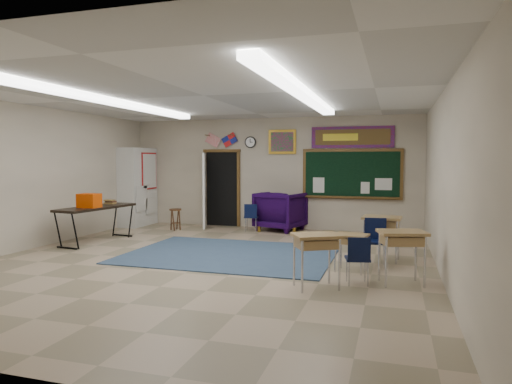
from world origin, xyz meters
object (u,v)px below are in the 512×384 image
(wingback_armchair, at_px, (281,211))
(wooden_stool, at_px, (175,219))
(student_desk_front_left, at_px, (351,251))
(folding_table, at_px, (96,223))
(student_desk_front_right, at_px, (382,236))

(wingback_armchair, xyz_separation_m, wooden_stool, (-2.68, -0.79, -0.22))
(student_desk_front_left, height_order, folding_table, folding_table)
(folding_table, xyz_separation_m, wooden_stool, (0.88, 2.15, -0.15))
(student_desk_front_left, xyz_separation_m, student_desk_front_right, (0.46, 1.02, 0.11))
(student_desk_front_left, xyz_separation_m, folding_table, (-5.77, 1.11, 0.09))
(student_desk_front_right, height_order, folding_table, folding_table)
(wingback_armchair, bearing_deg, wooden_stool, 31.65)
(student_desk_front_left, xyz_separation_m, wooden_stool, (-4.89, 3.26, -0.06))
(student_desk_front_right, distance_m, wooden_stool, 5.80)
(student_desk_front_right, xyz_separation_m, wooden_stool, (-5.35, 2.24, -0.17))
(student_desk_front_right, distance_m, folding_table, 6.23)
(student_desk_front_left, bearing_deg, wooden_stool, 158.28)
(student_desk_front_right, height_order, wooden_stool, student_desk_front_right)
(wingback_armchair, height_order, wooden_stool, wingback_armchair)
(wingback_armchair, relative_size, student_desk_front_left, 1.78)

